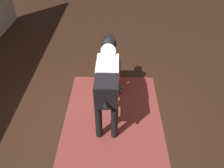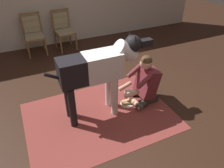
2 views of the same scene
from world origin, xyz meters
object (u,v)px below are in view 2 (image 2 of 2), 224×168
object	(u,v)px
large_dog	(99,69)
hot_dog_on_plate	(127,103)
dining_chair_right_of_pair	(63,28)
dining_chair_left_of_pair	(33,32)
person_sitting_on_floor	(144,83)

from	to	relation	value
large_dog	hot_dog_on_plate	size ratio (longest dim) A/B	6.96
dining_chair_right_of_pair	hot_dog_on_plate	distance (m)	2.91
dining_chair_left_of_pair	hot_dog_on_plate	distance (m)	3.09
large_dog	hot_dog_on_plate	distance (m)	0.96
dining_chair_right_of_pair	dining_chair_left_of_pair	bearing A→B (deg)	179.95
large_dog	dining_chair_left_of_pair	bearing A→B (deg)	102.03
person_sitting_on_floor	dining_chair_right_of_pair	bearing A→B (deg)	103.70
dining_chair_left_of_pair	person_sitting_on_floor	size ratio (longest dim) A/B	1.11
person_sitting_on_floor	large_dog	distance (m)	0.96
dining_chair_left_of_pair	dining_chair_right_of_pair	size ratio (longest dim) A/B	1.00
dining_chair_left_of_pair	hot_dog_on_plate	world-z (taller)	dining_chair_left_of_pair
person_sitting_on_floor	hot_dog_on_plate	bearing A→B (deg)	179.39
hot_dog_on_plate	dining_chair_right_of_pair	bearing A→B (deg)	97.33
person_sitting_on_floor	hot_dog_on_plate	distance (m)	0.47
dining_chair_right_of_pair	person_sitting_on_floor	distance (m)	2.93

